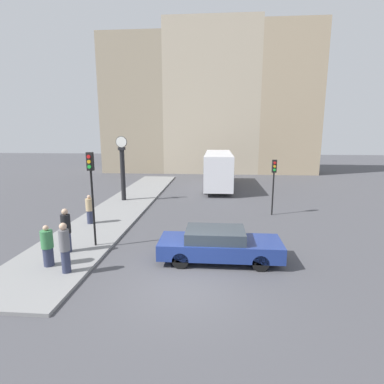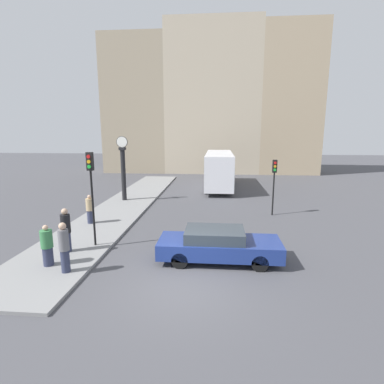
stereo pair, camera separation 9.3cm
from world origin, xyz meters
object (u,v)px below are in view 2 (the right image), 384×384
at_px(sedan_car, 218,245).
at_px(street_clock, 123,169).
at_px(traffic_light_near, 91,180).
at_px(traffic_light_far, 274,176).
at_px(bus_distant, 219,168).
at_px(pedestrian_black_jacket, 66,230).
at_px(pedestrian_grey_jacket, 64,247).
at_px(pedestrian_tan_coat, 90,209).
at_px(pedestrian_green_hoodie, 47,246).

height_order(sedan_car, street_clock, street_clock).
relative_size(sedan_car, traffic_light_near, 1.17).
height_order(traffic_light_near, traffic_light_far, traffic_light_near).
relative_size(bus_distant, pedestrian_black_jacket, 4.98).
distance_m(traffic_light_near, traffic_light_far, 10.60).
height_order(pedestrian_black_jacket, pedestrian_grey_jacket, pedestrian_black_jacket).
distance_m(street_clock, pedestrian_tan_coat, 5.92).
height_order(pedestrian_tan_coat, pedestrian_grey_jacket, pedestrian_grey_jacket).
bearing_deg(bus_distant, traffic_light_near, -109.97).
xyz_separation_m(sedan_car, pedestrian_grey_jacket, (-5.40, -1.66, 0.37)).
height_order(bus_distant, pedestrian_green_hoodie, bus_distant).
relative_size(sedan_car, street_clock, 1.03).
distance_m(pedestrian_tan_coat, pedestrian_green_hoodie, 5.28).
relative_size(traffic_light_near, pedestrian_grey_jacket, 2.23).
relative_size(street_clock, pedestrian_black_jacket, 2.49).
bearing_deg(traffic_light_far, bus_distant, 109.89).
relative_size(sedan_car, pedestrian_grey_jacket, 2.61).
distance_m(sedan_car, bus_distant, 15.96).
relative_size(pedestrian_tan_coat, pedestrian_grey_jacket, 0.86).
bearing_deg(pedestrian_black_jacket, bus_distant, 68.23).
bearing_deg(pedestrian_black_jacket, traffic_light_far, 35.51).
height_order(traffic_light_near, pedestrian_grey_jacket, traffic_light_near).
relative_size(bus_distant, traffic_light_near, 2.26).
relative_size(bus_distant, pedestrian_grey_jacket, 5.04).
bearing_deg(sedan_car, pedestrian_black_jacket, 178.90).
bearing_deg(pedestrian_green_hoodie, pedestrian_black_jacket, 87.35).
xyz_separation_m(bus_distant, pedestrian_tan_coat, (-7.00, -11.89, -0.90)).
height_order(pedestrian_tan_coat, pedestrian_black_jacket, pedestrian_black_jacket).
distance_m(traffic_light_near, pedestrian_tan_coat, 4.08).
height_order(pedestrian_green_hoodie, pedestrian_black_jacket, pedestrian_black_jacket).
bearing_deg(pedestrian_tan_coat, traffic_light_near, -63.64).
height_order(traffic_light_near, street_clock, street_clock).
bearing_deg(pedestrian_grey_jacket, pedestrian_black_jacket, 115.56).
xyz_separation_m(pedestrian_green_hoodie, pedestrian_grey_jacket, (0.91, -0.46, 0.16)).
xyz_separation_m(pedestrian_tan_coat, pedestrian_black_jacket, (0.69, -3.92, 0.15)).
xyz_separation_m(street_clock, pedestrian_black_jacket, (0.59, -9.65, -1.31)).
distance_m(traffic_light_near, pedestrian_green_hoodie, 3.15).
xyz_separation_m(street_clock, pedestrian_green_hoodie, (0.53, -10.97, -1.47)).
bearing_deg(sedan_car, traffic_light_far, 64.49).
bearing_deg(bus_distant, street_clock, -138.29).
distance_m(traffic_light_far, pedestrian_green_hoodie, 12.70).
xyz_separation_m(traffic_light_near, traffic_light_far, (8.70, 6.02, -0.57)).
xyz_separation_m(traffic_light_far, street_clock, (-10.15, 2.83, -0.09)).
bearing_deg(traffic_light_far, pedestrian_green_hoodie, -139.76).
xyz_separation_m(traffic_light_near, pedestrian_tan_coat, (-1.55, 3.12, -2.13)).
bearing_deg(traffic_light_near, sedan_car, -9.70).
bearing_deg(pedestrian_tan_coat, pedestrian_black_jacket, -80.07).
height_order(bus_distant, traffic_light_near, traffic_light_near).
relative_size(sedan_car, traffic_light_far, 1.40).
distance_m(bus_distant, pedestrian_black_jacket, 17.03).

